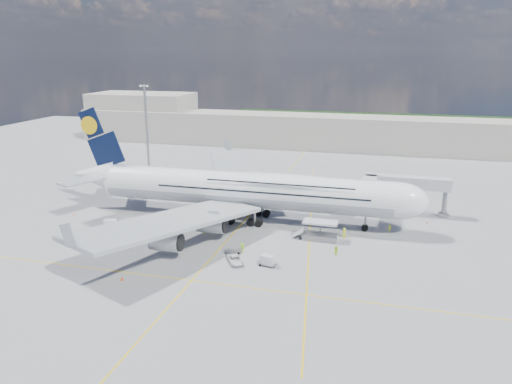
% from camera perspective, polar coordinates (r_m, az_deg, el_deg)
% --- Properties ---
extents(ground, '(300.00, 300.00, 0.00)m').
position_cam_1_polar(ground, '(97.38, -2.91, -5.08)').
color(ground, gray).
rests_on(ground, ground).
extents(taxi_line_main, '(0.25, 220.00, 0.01)m').
position_cam_1_polar(taxi_line_main, '(97.37, -2.91, -5.08)').
color(taxi_line_main, yellow).
rests_on(taxi_line_main, ground).
extents(taxi_line_cross, '(120.00, 0.25, 0.01)m').
position_cam_1_polar(taxi_line_cross, '(80.17, -7.37, -10.00)').
color(taxi_line_cross, yellow).
rests_on(taxi_line_cross, ground).
extents(taxi_line_diag, '(14.16, 99.06, 0.01)m').
position_cam_1_polar(taxi_line_diag, '(103.50, 6.22, -3.86)').
color(taxi_line_diag, yellow).
rests_on(taxi_line_diag, ground).
extents(airliner, '(77.26, 79.15, 23.71)m').
position_cam_1_polar(airliner, '(104.23, -1.14, 0.34)').
color(airliner, white).
rests_on(airliner, ground).
extents(jet_bridge, '(18.80, 12.10, 8.50)m').
position_cam_1_polar(jet_bridge, '(110.93, 15.31, 0.72)').
color(jet_bridge, '#B7B7BC').
rests_on(jet_bridge, ground).
extents(cargo_loader, '(8.53, 3.20, 3.67)m').
position_cam_1_polar(cargo_loader, '(96.09, 7.23, -4.69)').
color(cargo_loader, silver).
rests_on(cargo_loader, ground).
extents(light_mast, '(3.00, 0.70, 25.50)m').
position_cam_1_polar(light_mast, '(149.67, -12.39, 7.24)').
color(light_mast, gray).
rests_on(light_mast, ground).
extents(terminal, '(180.00, 16.00, 12.00)m').
position_cam_1_polar(terminal, '(185.84, 6.15, 6.90)').
color(terminal, '#B2AD9E').
rests_on(terminal, ground).
extents(hangar, '(40.00, 22.00, 18.00)m').
position_cam_1_polar(hangar, '(212.32, -12.81, 8.54)').
color(hangar, '#B2AD9E').
rests_on(hangar, ground).
extents(tree_line, '(160.00, 6.00, 8.00)m').
position_cam_1_polar(tree_line, '(228.77, 17.99, 7.40)').
color(tree_line, '#193814').
rests_on(tree_line, ground).
extents(dolly_row_a, '(2.89, 2.08, 1.64)m').
position_cam_1_polar(dolly_row_a, '(99.17, -13.55, -4.59)').
color(dolly_row_a, gray).
rests_on(dolly_row_a, ground).
extents(dolly_row_b, '(3.40, 2.56, 1.92)m').
position_cam_1_polar(dolly_row_b, '(98.79, -13.82, -4.59)').
color(dolly_row_b, gray).
rests_on(dolly_row_b, ground).
extents(dolly_row_c, '(3.58, 2.10, 2.18)m').
position_cam_1_polar(dolly_row_c, '(99.83, -11.13, -4.12)').
color(dolly_row_c, gray).
rests_on(dolly_row_c, ground).
extents(dolly_back, '(3.67, 2.94, 2.05)m').
position_cam_1_polar(dolly_back, '(104.72, -16.31, -3.56)').
color(dolly_back, gray).
rests_on(dolly_back, ground).
extents(dolly_nose_far, '(3.19, 2.16, 1.85)m').
position_cam_1_polar(dolly_nose_far, '(84.20, 1.33, -7.81)').
color(dolly_nose_far, gray).
rests_on(dolly_nose_far, ground).
extents(dolly_nose_near, '(3.06, 2.22, 0.40)m').
position_cam_1_polar(dolly_nose_near, '(89.64, -2.59, -6.77)').
color(dolly_nose_near, gray).
rests_on(dolly_nose_near, ground).
extents(baggage_tug, '(2.71, 1.85, 1.55)m').
position_cam_1_polar(baggage_tug, '(98.05, -10.63, -4.77)').
color(baggage_tug, silver).
rests_on(baggage_tug, ground).
extents(catering_truck_inner, '(8.12, 4.42, 4.59)m').
position_cam_1_polar(catering_truck_inner, '(120.52, -1.60, 0.17)').
color(catering_truck_inner, gray).
rests_on(catering_truck_inner, ground).
extents(catering_truck_outer, '(7.84, 5.63, 4.31)m').
position_cam_1_polar(catering_truck_outer, '(137.89, -1.24, 2.13)').
color(catering_truck_outer, gray).
rests_on(catering_truck_outer, ground).
extents(service_van, '(4.07, 4.86, 1.23)m').
position_cam_1_polar(service_van, '(85.38, -2.42, -7.75)').
color(service_van, white).
rests_on(service_van, ground).
extents(crew_nose, '(0.72, 0.67, 1.65)m').
position_cam_1_polar(crew_nose, '(102.79, 15.05, -3.99)').
color(crew_nose, '#E1F71A').
rests_on(crew_nose, ground).
extents(crew_loader, '(1.17, 1.11, 1.91)m').
position_cam_1_polar(crew_loader, '(88.93, 9.12, -6.71)').
color(crew_loader, '#C9F71A').
rests_on(crew_loader, ground).
extents(crew_wing, '(0.85, 1.16, 1.83)m').
position_cam_1_polar(crew_wing, '(99.31, -6.08, -4.17)').
color(crew_wing, '#ADFF1A').
rests_on(crew_wing, ground).
extents(crew_van, '(0.79, 1.03, 1.88)m').
position_cam_1_polar(crew_van, '(97.90, 10.05, -4.61)').
color(crew_van, '#DEEF19').
rests_on(crew_van, ground).
extents(crew_tug, '(1.30, 0.85, 1.88)m').
position_cam_1_polar(crew_tug, '(89.48, -1.58, -6.37)').
color(crew_tug, '#8FE217').
rests_on(crew_tug, ground).
extents(cone_nose, '(0.38, 0.38, 0.49)m').
position_cam_1_polar(cone_nose, '(110.20, 18.95, -3.29)').
color(cone_nose, '#E6400C').
rests_on(cone_nose, ground).
extents(cone_wing_left_inner, '(0.48, 0.48, 0.61)m').
position_cam_1_polar(cone_wing_left_inner, '(123.65, -2.52, -0.33)').
color(cone_wing_left_inner, '#E6400C').
rests_on(cone_wing_left_inner, ground).
extents(cone_wing_left_outer, '(0.41, 0.41, 0.53)m').
position_cam_1_polar(cone_wing_left_outer, '(134.08, -6.10, 0.87)').
color(cone_wing_left_outer, '#E6400C').
rests_on(cone_wing_left_outer, ground).
extents(cone_wing_right_inner, '(0.48, 0.48, 0.61)m').
position_cam_1_polar(cone_wing_right_inner, '(101.86, -9.31, -4.14)').
color(cone_wing_right_inner, '#E6400C').
rests_on(cone_wing_right_inner, ground).
extents(cone_wing_right_outer, '(0.49, 0.49, 0.63)m').
position_cam_1_polar(cone_wing_right_outer, '(82.24, -15.08, -9.52)').
color(cone_wing_right_outer, '#E6400C').
rests_on(cone_wing_right_outer, ground).
extents(cone_tail, '(0.38, 0.38, 0.48)m').
position_cam_1_polar(cone_tail, '(115.79, -20.11, -2.49)').
color(cone_tail, '#E6400C').
rests_on(cone_tail, ground).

